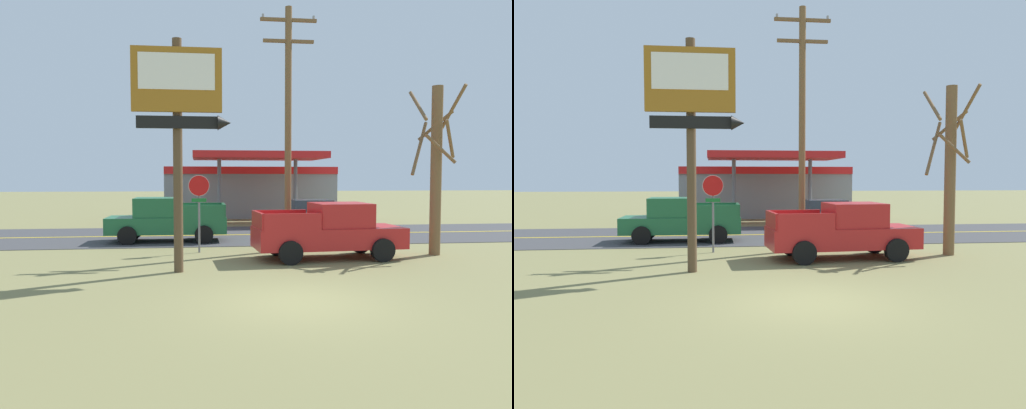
{
  "view_description": "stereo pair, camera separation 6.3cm",
  "coord_description": "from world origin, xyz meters",
  "views": [
    {
      "loc": [
        -2.19,
        -10.76,
        2.86
      ],
      "look_at": [
        0.0,
        8.0,
        1.8
      ],
      "focal_mm": 33.93,
      "sensor_mm": 36.0,
      "label": 1
    },
    {
      "loc": [
        -2.13,
        -10.77,
        2.86
      ],
      "look_at": [
        0.0,
        8.0,
        1.8
      ],
      "focal_mm": 33.93,
      "sensor_mm": 36.0,
      "label": 2
    }
  ],
  "objects": [
    {
      "name": "utility_pole",
      "position": [
        1.24,
        7.84,
        5.04
      ],
      "size": [
        2.19,
        0.26,
        9.38
      ],
      "color": "brown",
      "rests_on": "ground"
    },
    {
      "name": "pickup_red_parked_on_lawn",
      "position": [
        2.35,
        5.76,
        0.96
      ],
      "size": [
        5.32,
        2.51,
        1.96
      ],
      "color": "red",
      "rests_on": "ground"
    },
    {
      "name": "pickup_green_on_road",
      "position": [
        -3.69,
        11.0,
        0.96
      ],
      "size": [
        5.2,
        2.24,
        1.96
      ],
      "color": "#1E6038",
      "rests_on": "ground"
    },
    {
      "name": "gas_station",
      "position": [
        1.43,
        24.91,
        1.94
      ],
      "size": [
        12.0,
        11.5,
        4.4
      ],
      "color": "gray",
      "rests_on": "ground"
    },
    {
      "name": "car_grey_near_lane",
      "position": [
        3.99,
        15.0,
        0.83
      ],
      "size": [
        4.2,
        2.0,
        1.64
      ],
      "color": "slate",
      "rests_on": "ground"
    },
    {
      "name": "road_centre_line",
      "position": [
        0.0,
        13.0,
        0.02
      ],
      "size": [
        126.0,
        0.2,
        0.01
      ],
      "primitive_type": "cube",
      "color": "gold",
      "rests_on": "road_asphalt"
    },
    {
      "name": "motel_sign",
      "position": [
        -2.77,
        3.79,
        4.82
      ],
      "size": [
        2.9,
        0.54,
        6.96
      ],
      "color": "brown",
      "rests_on": "ground"
    },
    {
      "name": "stop_sign",
      "position": [
        -2.22,
        7.63,
        2.03
      ],
      "size": [
        0.8,
        0.08,
        2.95
      ],
      "color": "slate",
      "rests_on": "ground"
    },
    {
      "name": "road_asphalt",
      "position": [
        0.0,
        13.0,
        0.01
      ],
      "size": [
        140.0,
        8.0,
        0.02
      ],
      "primitive_type": "cube",
      "color": "#3D3D3F",
      "rests_on": "ground"
    },
    {
      "name": "ground_plane",
      "position": [
        0.0,
        0.0,
        0.0
      ],
      "size": [
        180.0,
        180.0,
        0.0
      ],
      "primitive_type": "plane",
      "color": "olive"
    },
    {
      "name": "bare_tree",
      "position": [
        6.42,
        6.12,
        3.31
      ],
      "size": [
        1.87,
        1.72,
        6.21
      ],
      "color": "brown",
      "rests_on": "ground"
    }
  ]
}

